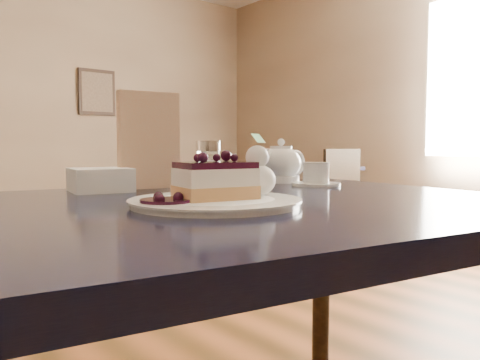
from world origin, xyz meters
TOP-DOWN VIEW (x-y plane):
  - main_table at (0.03, 0.15)m, footprint 1.46×1.10m
  - dessert_plate at (0.02, 0.09)m, footprint 0.30×0.30m
  - cheesecake_slice at (0.02, 0.09)m, footprint 0.15×0.12m
  - whipped_cream at (0.11, 0.09)m, footprint 0.07×0.07m
  - berry_sauce at (-0.07, 0.10)m, footprint 0.09×0.09m
  - tea_set at (0.50, 0.39)m, footprint 0.18×0.27m
  - menu_card at (0.10, 0.49)m, footprint 0.16×0.06m
  - sugar_shaker at (0.26, 0.46)m, footprint 0.07×0.07m
  - napkin_stack at (-0.03, 0.49)m, footprint 0.15×0.15m
  - bg_table_far_right at (3.03, 2.73)m, footprint 1.12×1.80m

SIDE VIEW (x-z plane):
  - bg_table_far_right at x=3.03m, z-range -0.53..0.67m
  - main_table at x=0.03m, z-range 0.33..1.16m
  - dessert_plate at x=0.02m, z-range 0.83..0.84m
  - berry_sauce at x=-0.07m, z-range 0.84..0.85m
  - napkin_stack at x=-0.03m, z-range 0.83..0.88m
  - whipped_cream at x=0.11m, z-range 0.84..0.90m
  - cheesecake_slice at x=0.02m, z-range 0.84..0.91m
  - tea_set at x=0.50m, z-range 0.82..0.93m
  - sugar_shaker at x=0.26m, z-range 0.83..0.95m
  - menu_card at x=0.10m, z-range 0.83..1.07m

